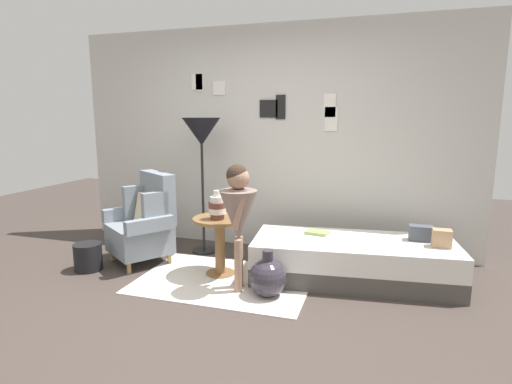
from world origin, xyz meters
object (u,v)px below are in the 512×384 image
Objects in this scene: book_on_daybed at (317,232)px; magazine_basket at (88,257)px; floor_lamp at (201,136)px; person_child at (238,211)px; vase_striped at (217,207)px; daybed at (353,260)px; armchair at (145,222)px; side_table at (220,235)px; demijohn_near at (268,277)px.

magazine_basket is at bearing -164.06° from book_on_daybed.
floor_lamp reaches higher than person_child.
vase_striped is 1.28× the size of book_on_daybed.
floor_lamp is (-1.73, 0.35, 1.15)m from daybed.
floor_lamp is (-0.45, 0.66, 0.65)m from vase_striped.
armchair is at bearing 44.05° from magazine_basket.
side_table is 2.66× the size of book_on_daybed.
daybed is at bearing -11.58° from floor_lamp.
person_child is at bearing -50.24° from floor_lamp.
armchair is 0.93m from side_table.
daybed is 8.97× the size of book_on_daybed.
armchair is 0.49× the size of daybed.
person_child reaches higher than demijohn_near.
person_child is at bearing 171.16° from demijohn_near.
vase_striped is at bearing 153.56° from demijohn_near.
book_on_daybed is (0.61, 0.66, -0.33)m from person_child.
daybed is 0.91m from demijohn_near.
side_table is 0.98m from book_on_daybed.
magazine_basket is (-2.63, -0.54, -0.06)m from daybed.
daybed is 1.24m from person_child.
floor_lamp reaches higher than side_table.
person_child is at bearing -19.31° from armchair.
daybed reaches higher than magazine_basket.
book_on_daybed is (-0.37, 0.11, 0.22)m from daybed.
floor_lamp is at bearing 44.63° from magazine_basket.
person_child reaches higher than magazine_basket.
magazine_basket is at bearing -135.95° from armchair.
floor_lamp is at bearing 129.76° from person_child.
armchair reaches higher than book_on_daybed.
book_on_daybed is 0.81m from demijohn_near.
vase_striped reaches higher than side_table.
armchair is at bearing 160.69° from person_child.
vase_striped is at bearing -155.58° from book_on_daybed.
armchair is 2.22m from daybed.
armchair is 0.98m from vase_striped.
demijohn_near is (-0.69, -0.60, -0.03)m from daybed.
person_child reaches higher than armchair.
vase_striped is 0.67× the size of demijohn_near.
floor_lamp is 1.67m from book_on_daybed.
vase_striped is 0.18× the size of floor_lamp.
armchair is at bearing 172.19° from side_table.
side_table is at bearing -53.27° from floor_lamp.
side_table is at bearing -7.81° from armchair.
daybed is at bearing 29.59° from person_child.
side_table reaches higher than demijohn_near.
armchair is 1.61m from demijohn_near.
daybed is at bearing -16.65° from book_on_daybed.
side_table is at bearing -168.97° from daybed.
vase_striped is at bearing -11.11° from armchair.
armchair is 3.44× the size of vase_striped.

